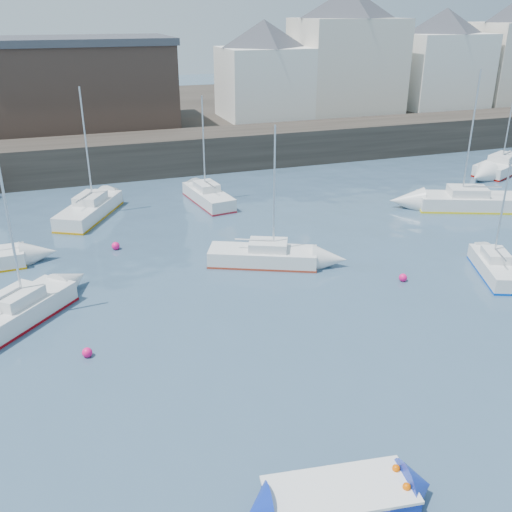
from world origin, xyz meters
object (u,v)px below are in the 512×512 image
object	(u,v)px
sailboat_a	(15,313)
sailboat_f	(208,196)
buoy_mid	(403,281)
buoy_near	(88,356)
sailboat_g	(505,165)
sailboat_h	(90,209)
sailboat_b	(263,256)
sailboat_d	(471,201)
sailboat_c	(495,267)
buoy_far	(116,249)
blue_dinghy	(339,498)

from	to	relation	value
sailboat_a	sailboat_f	distance (m)	18.28
sailboat_f	buoy_mid	world-z (taller)	sailboat_f
sailboat_a	buoy_near	world-z (taller)	sailboat_a
sailboat_f	sailboat_g	distance (m)	25.90
sailboat_h	sailboat_b	bearing A→B (deg)	-52.72
sailboat_a	sailboat_d	distance (m)	29.58
sailboat_f	sailboat_g	world-z (taller)	sailboat_g
sailboat_c	buoy_near	size ratio (longest dim) A/B	15.02
sailboat_g	sailboat_f	bearing A→B (deg)	-179.47
sailboat_g	buoy_near	size ratio (longest dim) A/B	23.21
sailboat_c	sailboat_g	distance (m)	22.40
buoy_mid	sailboat_g	bearing A→B (deg)	38.31
sailboat_g	buoy_near	xyz separation A→B (m)	(-35.35, -17.50, -0.53)
sailboat_a	sailboat_c	bearing A→B (deg)	-6.79
sailboat_b	sailboat_h	xyz separation A→B (m)	(-8.24, 10.83, 0.05)
buoy_far	sailboat_d	bearing A→B (deg)	-1.55
blue_dinghy	buoy_mid	size ratio (longest dim) A/B	10.37
buoy_far	sailboat_b	bearing A→B (deg)	-32.76
blue_dinghy	sailboat_b	distance (m)	16.52
sailboat_a	buoy_far	distance (m)	8.77
sailboat_h	sailboat_g	bearing A→B (deg)	0.96
blue_dinghy	sailboat_d	xyz separation A→B (m)	(20.14, 20.16, 0.13)
sailboat_d	sailboat_g	world-z (taller)	sailboat_g
sailboat_c	sailboat_h	size ratio (longest dim) A/B	0.74
sailboat_a	buoy_mid	world-z (taller)	sailboat_a
blue_dinghy	sailboat_h	xyz separation A→B (m)	(-4.64, 26.95, 0.11)
sailboat_c	sailboat_a	bearing A→B (deg)	173.21
sailboat_c	buoy_mid	world-z (taller)	sailboat_c
sailboat_a	sailboat_h	distance (m)	13.91
blue_dinghy	sailboat_g	distance (m)	40.25
buoy_near	sailboat_b	bearing A→B (deg)	32.52
sailboat_d	sailboat_f	distance (m)	18.12
blue_dinghy	buoy_far	world-z (taller)	blue_dinghy
sailboat_c	sailboat_d	xyz separation A→B (m)	(5.78, 9.26, 0.09)
sailboat_g	buoy_far	bearing A→B (deg)	-168.51
blue_dinghy	buoy_near	bearing A→B (deg)	120.80
sailboat_a	sailboat_b	world-z (taller)	sailboat_a
sailboat_b	sailboat_g	size ratio (longest dim) A/B	0.79
sailboat_f	sailboat_g	bearing A→B (deg)	0.53
sailboat_b	sailboat_h	distance (m)	13.61
blue_dinghy	sailboat_c	size ratio (longest dim) A/B	0.70
blue_dinghy	sailboat_c	distance (m)	18.03
sailboat_h	buoy_mid	world-z (taller)	sailboat_h
sailboat_h	buoy_near	size ratio (longest dim) A/B	20.38
sailboat_b	buoy_near	xyz separation A→B (m)	(-9.58, -6.10, -0.49)
blue_dinghy	sailboat_h	distance (m)	27.34
buoy_near	sailboat_g	bearing A→B (deg)	26.34
sailboat_f	buoy_near	size ratio (longest dim) A/B	18.10
sailboat_c	sailboat_d	size ratio (longest dim) A/B	0.66
sailboat_b	buoy_mid	size ratio (longest dim) A/B	18.12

